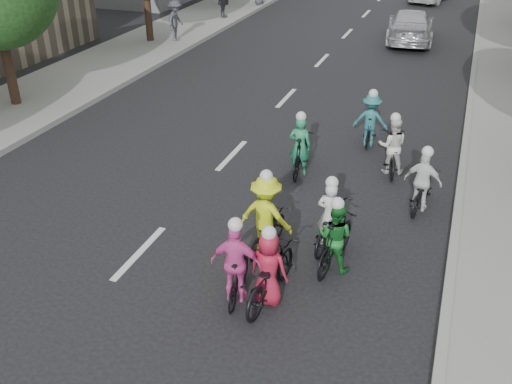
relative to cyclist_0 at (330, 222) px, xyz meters
The scene contains 16 objects.
ground 3.98m from the cyclist_0, 154.94° to the right, with size 120.00×120.00×0.00m, color black.
sidewalk_left 14.27m from the cyclist_0, 144.25° to the left, with size 4.00×80.00×0.15m, color gray.
curb_left 12.73m from the cyclist_0, 139.12° to the left, with size 0.18×80.00×0.18m, color #999993.
curb_right 8.70m from the cyclist_0, 73.43° to the left, with size 0.18×80.00×0.18m, color #999993.
cyclist_0 is the anchor object (origin of this frame).
cyclist_1 0.75m from the cyclist_0, 68.44° to the right, with size 0.76×1.86×1.58m.
cyclist_2 1.34m from the cyclist_0, 150.23° to the right, with size 1.18×1.63×1.87m.
cyclist_3 2.55m from the cyclist_0, 116.68° to the right, with size 0.97×1.51×1.73m.
cyclist_4 2.19m from the cyclist_0, 105.63° to the right, with size 0.86×2.03×1.60m.
cyclist_5 3.35m from the cyclist_0, 116.81° to the left, with size 0.65×1.79×1.71m.
cyclist_6 3.96m from the cyclist_0, 80.07° to the left, with size 0.96×1.89×1.64m.
cyclist_7 5.40m from the cyclist_0, 91.57° to the left, with size 1.00×1.49×1.67m.
cyclist_8 2.73m from the cyclist_0, 53.39° to the left, with size 0.89×1.67×1.60m.
follow_car_lead 17.86m from the cyclist_0, 91.78° to the left, with size 2.03×5.00×1.45m, color silver.
spectator_0 17.32m from the cyclist_0, 127.69° to the left, with size 1.17×0.67×1.81m, color #4E4C58.
spectator_1 21.69m from the cyclist_0, 118.97° to the left, with size 0.89×0.37×1.51m, color #4A4B57.
Camera 1 is at (5.59, -8.22, 6.78)m, focal length 40.00 mm.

